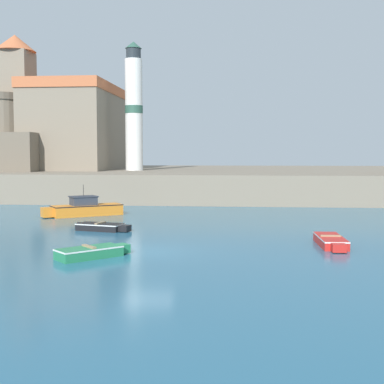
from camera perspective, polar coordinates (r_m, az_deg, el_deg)
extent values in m
plane|color=#28607F|center=(26.77, -4.69, -6.35)|extent=(200.00, 200.00, 0.00)
cube|color=gray|center=(69.10, 1.46, 1.28)|extent=(120.00, 40.00, 2.87)
cube|color=orange|center=(42.76, -11.14, -1.91)|extent=(5.47, 4.51, 0.84)
cube|color=orange|center=(41.94, -15.17, -2.10)|extent=(1.25, 1.30, 0.71)
cube|color=black|center=(42.72, -11.15, -1.41)|extent=(5.52, 4.56, 0.07)
cube|color=#333842|center=(42.61, -11.50, -0.95)|extent=(2.32, 2.19, 0.63)
cube|color=#2D333D|center=(42.58, -11.50, -0.48)|extent=(2.51, 2.35, 0.08)
cylinder|color=black|center=(42.55, -11.51, 0.18)|extent=(0.04, 0.04, 0.90)
cube|color=black|center=(34.38, -9.76, -3.69)|extent=(3.12, 1.99, 0.44)
cube|color=black|center=(33.56, -7.18, -3.85)|extent=(0.75, 0.84, 0.38)
cube|color=white|center=(34.36, -9.76, -3.39)|extent=(3.15, 2.01, 0.07)
cube|color=#997F5B|center=(34.35, -9.76, -3.26)|extent=(0.47, 1.12, 0.08)
cube|color=black|center=(35.17, -11.97, -3.46)|extent=(0.24, 0.24, 0.36)
cube|color=#237A4C|center=(25.53, -10.92, -6.37)|extent=(3.03, 3.00, 0.49)
cube|color=#237A4C|center=(26.40, -7.49, -5.98)|extent=(0.90, 0.90, 0.42)
cube|color=white|center=(25.50, -10.93, -5.91)|extent=(3.06, 3.03, 0.07)
cube|color=#997F5B|center=(25.48, -10.93, -5.73)|extent=(0.90, 0.91, 0.08)
cube|color=red|center=(29.33, 14.56, -5.08)|extent=(1.35, 3.59, 0.48)
cube|color=red|center=(27.34, 15.38, -5.76)|extent=(0.70, 0.58, 0.40)
cube|color=white|center=(29.30, 14.56, -4.70)|extent=(1.36, 3.63, 0.07)
cube|color=#997F5B|center=(29.28, 14.57, -4.54)|extent=(1.06, 0.23, 0.08)
cube|color=gray|center=(68.50, -12.30, 6.27)|extent=(9.46, 14.81, 9.32)
cube|color=#C1663D|center=(68.90, -12.36, 10.64)|extent=(9.65, 15.11, 1.20)
cube|color=gray|center=(68.87, -18.23, 8.19)|extent=(3.84, 3.84, 14.23)
cone|color=#C1663D|center=(69.95, -18.38, 14.83)|extent=(4.99, 4.99, 2.00)
cube|color=#685E4F|center=(67.66, -19.77, 4.01)|extent=(12.26, 12.26, 4.29)
cylinder|color=gray|center=(67.69, -19.81, 5.66)|extent=(6.11, 6.11, 8.18)
cylinder|color=silver|center=(63.61, -6.21, 8.16)|extent=(2.03, 2.03, 12.98)
cylinder|color=#2D5647|center=(63.66, -6.22, 8.74)|extent=(2.09, 2.09, 0.90)
cylinder|color=#262D33|center=(64.50, -6.27, 14.45)|extent=(1.73, 1.73, 1.20)
cone|color=#2D5647|center=(64.69, -6.27, 15.32)|extent=(1.93, 1.93, 0.80)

